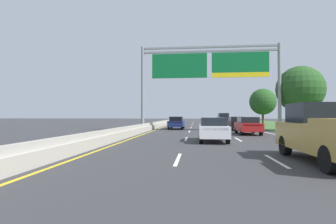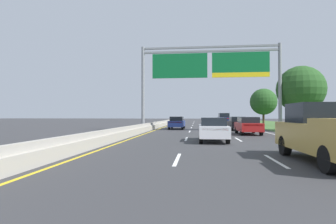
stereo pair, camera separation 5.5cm
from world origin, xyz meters
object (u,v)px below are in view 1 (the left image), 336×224
at_px(car_blue_left_lane_sedan, 176,123).
at_px(car_red_right_lane_sedan, 248,125).
at_px(overhead_sign_gantry, 209,70).
at_px(car_white_centre_lane_sedan, 213,129).
at_px(pickup_truck_gold, 327,133).
at_px(car_black_right_lane_sedan, 237,123).
at_px(roadside_tree_mid, 300,89).
at_px(car_navy_right_lane_suv, 223,119).
at_px(roadside_tree_far, 263,102).

bearing_deg(car_blue_left_lane_sedan, car_red_right_lane_sedan, -139.14).
distance_m(overhead_sign_gantry, car_white_centre_lane_sedan, 12.68).
height_order(pickup_truck_gold, car_blue_left_lane_sedan, pickup_truck_gold).
bearing_deg(pickup_truck_gold, car_black_right_lane_sedan, -0.92).
height_order(overhead_sign_gantry, car_red_right_lane_sedan, overhead_sign_gantry).
distance_m(pickup_truck_gold, roadside_tree_mid, 21.25).
bearing_deg(car_red_right_lane_sedan, car_navy_right_lane_suv, -0.48).
distance_m(car_navy_right_lane_suv, car_black_right_lane_sedan, 15.33).
relative_size(car_navy_right_lane_suv, car_white_centre_lane_sedan, 1.07).
relative_size(overhead_sign_gantry, roadside_tree_far, 2.35).
relative_size(overhead_sign_gantry, car_navy_right_lane_suv, 3.20).
relative_size(roadside_tree_mid, roadside_tree_far, 1.10).
relative_size(car_blue_left_lane_sedan, car_white_centre_lane_sedan, 1.01).
distance_m(car_blue_left_lane_sedan, roadside_tree_mid, 14.54).
bearing_deg(overhead_sign_gantry, car_blue_left_lane_sedan, 132.12).
height_order(car_blue_left_lane_sedan, car_white_centre_lane_sedan, same).
bearing_deg(roadside_tree_far, pickup_truck_gold, -100.38).
xyz_separation_m(car_black_right_lane_sedan, roadside_tree_far, (6.92, 16.36, 3.29)).
relative_size(car_blue_left_lane_sedan, roadside_tree_far, 0.69).
bearing_deg(overhead_sign_gantry, car_white_centre_lane_sedan, -91.66).
distance_m(car_black_right_lane_sedan, roadside_tree_far, 18.06).
bearing_deg(roadside_tree_mid, car_white_centre_lane_sedan, -129.42).
relative_size(car_white_centre_lane_sedan, roadside_tree_far, 0.69).
height_order(pickup_truck_gold, roadside_tree_far, roadside_tree_far).
bearing_deg(car_white_centre_lane_sedan, roadside_tree_mid, -39.24).
xyz_separation_m(overhead_sign_gantry, roadside_tree_mid, (9.80, 1.09, -2.15)).
height_order(roadside_tree_mid, roadside_tree_far, roadside_tree_mid).
bearing_deg(roadside_tree_mid, car_navy_right_lane_suv, 111.43).
height_order(car_white_centre_lane_sedan, car_black_right_lane_sedan, same).
xyz_separation_m(car_navy_right_lane_suv, roadside_tree_far, (6.94, 1.03, 3.01)).
bearing_deg(car_red_right_lane_sedan, car_white_centre_lane_sedan, 152.45).
bearing_deg(roadside_tree_mid, car_red_right_lane_sedan, -140.76).
relative_size(car_navy_right_lane_suv, roadside_tree_mid, 0.66).
bearing_deg(roadside_tree_far, overhead_sign_gantry, -118.37).
bearing_deg(car_navy_right_lane_suv, car_blue_left_lane_sedan, 152.23).
relative_size(car_white_centre_lane_sedan, car_black_right_lane_sedan, 1.00).
bearing_deg(pickup_truck_gold, overhead_sign_gantry, 8.88).
distance_m(car_white_centre_lane_sedan, roadside_tree_far, 32.02).
xyz_separation_m(pickup_truck_gold, car_navy_right_lane_suv, (-0.04, 36.65, 0.02)).
height_order(car_navy_right_lane_suv, roadside_tree_far, roadside_tree_far).
bearing_deg(car_red_right_lane_sedan, car_blue_left_lane_sedan, 39.21).
bearing_deg(car_blue_left_lane_sedan, roadside_tree_mid, -102.04).
height_order(pickup_truck_gold, car_red_right_lane_sedan, pickup_truck_gold).
bearing_deg(roadside_tree_far, roadside_tree_mid, -91.22).
relative_size(pickup_truck_gold, car_black_right_lane_sedan, 1.23).
bearing_deg(car_white_centre_lane_sedan, overhead_sign_gantry, -1.48).
bearing_deg(car_black_right_lane_sedan, overhead_sign_gantry, 127.01).
bearing_deg(pickup_truck_gold, car_red_right_lane_sedan, -0.80).
bearing_deg(roadside_tree_mid, pickup_truck_gold, -108.14).
height_order(car_navy_right_lane_suv, car_white_centre_lane_sedan, car_navy_right_lane_suv).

